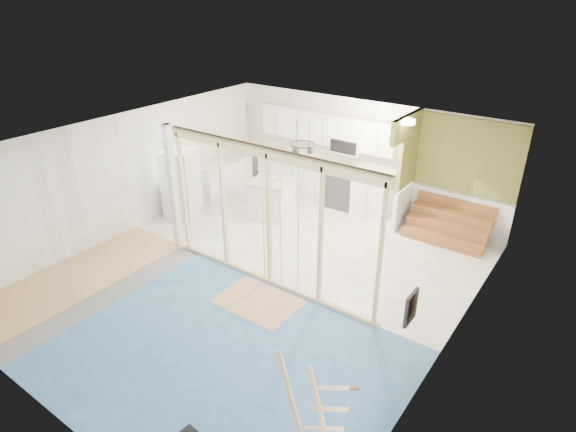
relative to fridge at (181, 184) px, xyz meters
The scene contains 16 objects.
room 3.28m from the fridge, 19.06° to the right, with size 7.01×8.01×2.61m.
floor_overlays 3.39m from the fridge, 17.64° to the right, with size 7.00×8.00×0.03m.
stud_frame 3.12m from the fridge, 20.56° to the right, with size 4.66×0.14×2.60m.
base_cabinets 2.75m from the fridge, 57.61° to the left, with size 4.45×2.24×0.93m.
upper_cabinets 3.68m from the fridge, 51.04° to the left, with size 3.60×0.41×0.85m.
green_partition 5.74m from the fridge, 26.94° to the left, with size 2.25×1.51×2.60m.
pot_rack 3.12m from the fridge, 16.75° to the left, with size 0.52×0.52×0.72m.
sheathing_panel 7.24m from the fridge, 25.05° to the right, with size 0.02×4.00×2.60m, color tan.
electrical_panel 7.00m from the fridge, 20.73° to the right, with size 0.04×0.30×0.40m, color #37373C.
ceiling_light 5.17m from the fridge, 23.47° to the left, with size 0.32×0.32×0.08m, color #FFEABF.
fridge is the anchor object (origin of this frame).
island 2.12m from the fridge, 35.92° to the left, with size 1.09×1.09×0.90m.
bowl 2.07m from the fridge, 35.79° to the left, with size 0.25×0.25×0.06m, color silver.
soap_bottle_a 2.71m from the fridge, 73.28° to the left, with size 0.11×0.11×0.28m, color #B4B9C9.
soap_bottle_b 4.57m from the fridge, 34.28° to the left, with size 0.08×0.09×0.18m, color white.
ladder 7.22m from the fridge, 32.31° to the right, with size 0.87×0.19×1.66m.
Camera 1 is at (4.89, -5.83, 4.98)m, focal length 30.00 mm.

